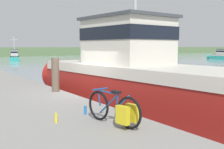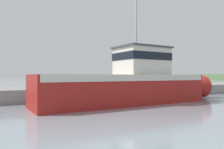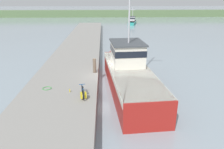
{
  "view_description": "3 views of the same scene",
  "coord_description": "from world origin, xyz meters",
  "px_view_note": "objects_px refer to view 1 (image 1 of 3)",
  "views": [
    {
      "loc": [
        -5.08,
        -9.69,
        2.69
      ],
      "look_at": [
        0.25,
        -1.42,
        1.7
      ],
      "focal_mm": 45.0,
      "sensor_mm": 36.0,
      "label": 1
    },
    {
      "loc": [
        14.66,
        -8.86,
        1.9
      ],
      "look_at": [
        0.58,
        -1.9,
        1.98
      ],
      "focal_mm": 35.0,
      "sensor_mm": 36.0,
      "label": 2
    },
    {
      "loc": [
        -0.24,
        -18.4,
        7.58
      ],
      "look_at": [
        0.44,
        -1.47,
        1.46
      ],
      "focal_mm": 35.0,
      "sensor_mm": 36.0,
      "label": 3
    }
  ],
  "objects_px": {
    "boat_orange_near": "(224,56)",
    "boat_blue_far": "(159,56)",
    "bicycle_touring": "(117,110)",
    "water_bottle_by_bike": "(56,118)",
    "fishing_boat_main": "(139,78)",
    "water_bottle_on_curb": "(85,110)",
    "boat_red_outer": "(15,57)",
    "mooring_post": "(55,75)"
  },
  "relations": [
    {
      "from": "boat_red_outer",
      "to": "water_bottle_on_curb",
      "type": "relative_size",
      "value": 33.4
    },
    {
      "from": "fishing_boat_main",
      "to": "boat_orange_near",
      "type": "bearing_deg",
      "value": 27.44
    },
    {
      "from": "boat_orange_near",
      "to": "boat_red_outer",
      "type": "relative_size",
      "value": 1.03
    },
    {
      "from": "fishing_boat_main",
      "to": "water_bottle_on_curb",
      "type": "relative_size",
      "value": 64.18
    },
    {
      "from": "water_bottle_on_curb",
      "to": "boat_orange_near",
      "type": "bearing_deg",
      "value": 32.08
    },
    {
      "from": "bicycle_touring",
      "to": "water_bottle_by_bike",
      "type": "xyz_separation_m",
      "value": [
        -1.06,
        0.95,
        -0.24
      ]
    },
    {
      "from": "mooring_post",
      "to": "boat_blue_far",
      "type": "bearing_deg",
      "value": 42.98
    },
    {
      "from": "water_bottle_by_bike",
      "to": "fishing_boat_main",
      "type": "bearing_deg",
      "value": 30.93
    },
    {
      "from": "mooring_post",
      "to": "water_bottle_on_curb",
      "type": "bearing_deg",
      "value": -100.66
    },
    {
      "from": "water_bottle_on_curb",
      "to": "boat_red_outer",
      "type": "bearing_deg",
      "value": 78.34
    },
    {
      "from": "bicycle_touring",
      "to": "boat_red_outer",
      "type": "bearing_deg",
      "value": 68.99
    },
    {
      "from": "fishing_boat_main",
      "to": "mooring_post",
      "type": "bearing_deg",
      "value": 148.36
    },
    {
      "from": "water_bottle_by_bike",
      "to": "boat_red_outer",
      "type": "bearing_deg",
      "value": 77.37
    },
    {
      "from": "boat_orange_near",
      "to": "boat_blue_far",
      "type": "bearing_deg",
      "value": 145.07
    },
    {
      "from": "boat_orange_near",
      "to": "mooring_post",
      "type": "xyz_separation_m",
      "value": [
        -46.22,
        -25.51,
        0.82
      ]
    },
    {
      "from": "mooring_post",
      "to": "water_bottle_on_curb",
      "type": "relative_size",
      "value": 5.92
    },
    {
      "from": "fishing_boat_main",
      "to": "mooring_post",
      "type": "distance_m",
      "value": 3.31
    },
    {
      "from": "fishing_boat_main",
      "to": "water_bottle_on_curb",
      "type": "distance_m",
      "value": 4.42
    },
    {
      "from": "boat_orange_near",
      "to": "boat_red_outer",
      "type": "height_order",
      "value": "boat_red_outer"
    },
    {
      "from": "boat_orange_near",
      "to": "water_bottle_by_bike",
      "type": "bearing_deg",
      "value": -147.79
    },
    {
      "from": "water_bottle_by_bike",
      "to": "mooring_post",
      "type": "bearing_deg",
      "value": 68.67
    },
    {
      "from": "water_bottle_on_curb",
      "to": "boat_blue_far",
      "type": "bearing_deg",
      "value": 45.59
    },
    {
      "from": "water_bottle_by_bike",
      "to": "water_bottle_on_curb",
      "type": "distance_m",
      "value": 0.99
    },
    {
      "from": "mooring_post",
      "to": "boat_red_outer",
      "type": "bearing_deg",
      "value": 78.25
    },
    {
      "from": "boat_red_outer",
      "to": "mooring_post",
      "type": "distance_m",
      "value": 44.91
    },
    {
      "from": "boat_orange_near",
      "to": "mooring_post",
      "type": "distance_m",
      "value": 52.8
    },
    {
      "from": "water_bottle_on_curb",
      "to": "mooring_post",
      "type": "bearing_deg",
      "value": 79.34
    },
    {
      "from": "boat_red_outer",
      "to": "bicycle_touring",
      "type": "height_order",
      "value": "boat_red_outer"
    },
    {
      "from": "boat_blue_far",
      "to": "water_bottle_by_bike",
      "type": "distance_m",
      "value": 52.7
    },
    {
      "from": "bicycle_touring",
      "to": "water_bottle_by_bike",
      "type": "distance_m",
      "value": 1.44
    },
    {
      "from": "boat_orange_near",
      "to": "bicycle_touring",
      "type": "height_order",
      "value": "boat_orange_near"
    },
    {
      "from": "boat_red_outer",
      "to": "mooring_post",
      "type": "height_order",
      "value": "boat_red_outer"
    },
    {
      "from": "boat_red_outer",
      "to": "mooring_post",
      "type": "xyz_separation_m",
      "value": [
        -9.14,
        -43.97,
        0.85
      ]
    },
    {
      "from": "boat_blue_far",
      "to": "bicycle_touring",
      "type": "relative_size",
      "value": 4.28
    },
    {
      "from": "boat_orange_near",
      "to": "bicycle_touring",
      "type": "distance_m",
      "value": 56.01
    },
    {
      "from": "boat_blue_far",
      "to": "fishing_boat_main",
      "type": "bearing_deg",
      "value": 60.11
    },
    {
      "from": "bicycle_touring",
      "to": "mooring_post",
      "type": "bearing_deg",
      "value": 73.53
    },
    {
      "from": "boat_blue_far",
      "to": "boat_red_outer",
      "type": "relative_size",
      "value": 0.98
    },
    {
      "from": "boat_orange_near",
      "to": "bicycle_touring",
      "type": "xyz_separation_m",
      "value": [
        -46.83,
        -30.72,
        0.52
      ]
    },
    {
      "from": "fishing_boat_main",
      "to": "boat_red_outer",
      "type": "bearing_deg",
      "value": 77.7
    },
    {
      "from": "boat_red_outer",
      "to": "boat_orange_near",
      "type": "bearing_deg",
      "value": -12.21
    },
    {
      "from": "mooring_post",
      "to": "water_bottle_on_curb",
      "type": "distance_m",
      "value": 4.03
    }
  ]
}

